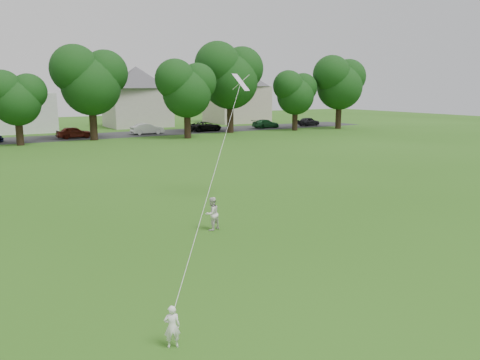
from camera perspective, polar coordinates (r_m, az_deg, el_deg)
ground at (r=13.76m, az=-4.00°, el=-11.84°), size 160.00×160.00×0.00m
street at (r=53.86m, az=-25.01°, el=4.45°), size 90.00×7.00×0.01m
toddler at (r=10.34m, az=-8.29°, el=-17.26°), size 0.39×0.32×0.94m
older_boy at (r=17.92m, az=-3.44°, el=-4.12°), size 0.74×0.65×1.29m
kite at (r=15.77m, az=-2.51°, el=3.07°), size 4.65×5.85×14.19m
tree_row at (r=48.22m, az=-22.65°, el=11.53°), size 80.18×9.56×10.91m
parked_cars at (r=53.48m, az=-20.19°, el=5.43°), size 71.57×2.40×1.25m
house_row at (r=63.52m, az=-26.68°, el=9.51°), size 76.97×13.93×10.13m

